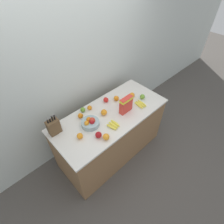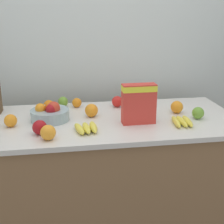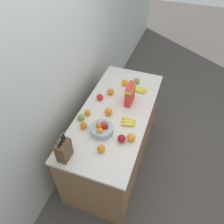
# 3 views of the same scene
# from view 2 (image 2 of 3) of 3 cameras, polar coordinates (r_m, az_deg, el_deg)

# --- Properties ---
(wall_back) EXTENTS (9.00, 0.06, 2.60)m
(wall_back) POSITION_cam_2_polar(r_m,az_deg,el_deg) (2.53, -3.43, 11.44)
(wall_back) COLOR silver
(wall_back) RESTS_ON ground_plane
(counter) EXTENTS (1.76, 0.79, 0.92)m
(counter) POSITION_cam_2_polar(r_m,az_deg,el_deg) (2.22, -1.41, -12.57)
(counter) COLOR olive
(counter) RESTS_ON ground_plane
(cereal_box) EXTENTS (0.21, 0.08, 0.25)m
(cereal_box) POSITION_cam_2_polar(r_m,az_deg,el_deg) (1.91, 4.92, 1.85)
(cereal_box) COLOR red
(cereal_box) RESTS_ON counter
(fruit_bowl) EXTENTS (0.24, 0.24, 0.13)m
(fruit_bowl) POSITION_cam_2_polar(r_m,az_deg,el_deg) (2.02, -11.28, -0.19)
(fruit_bowl) COLOR #99B2B7
(fruit_bowl) RESTS_ON counter
(banana_bunch_left) EXTENTS (0.13, 0.19, 0.04)m
(banana_bunch_left) POSITION_cam_2_polar(r_m,az_deg,el_deg) (1.97, 12.65, -1.68)
(banana_bunch_left) COLOR yellow
(banana_bunch_left) RESTS_ON counter
(banana_bunch_right) EXTENTS (0.14, 0.18, 0.04)m
(banana_bunch_right) POSITION_cam_2_polar(r_m,az_deg,el_deg) (1.82, -4.70, -2.93)
(banana_bunch_right) COLOR yellow
(banana_bunch_right) RESTS_ON counter
(apple_by_knife_block) EXTENTS (0.07, 0.07, 0.07)m
(apple_by_knife_block) POSITION_cam_2_polar(r_m,az_deg,el_deg) (2.29, -8.96, 1.88)
(apple_by_knife_block) COLOR #6B9E33
(apple_by_knife_block) RESTS_ON counter
(apple_middle) EXTENTS (0.08, 0.08, 0.08)m
(apple_middle) POSITION_cam_2_polar(r_m,az_deg,el_deg) (1.81, -13.08, -2.75)
(apple_middle) COLOR #A31419
(apple_middle) RESTS_ON counter
(apple_front) EXTENTS (0.08, 0.08, 0.08)m
(apple_front) POSITION_cam_2_polar(r_m,az_deg,el_deg) (2.26, 0.97, 1.93)
(apple_front) COLOR red
(apple_front) RESTS_ON counter
(apple_near_bananas) EXTENTS (0.08, 0.08, 0.08)m
(apple_near_bananas) POSITION_cam_2_polar(r_m,az_deg,el_deg) (2.09, 15.45, -0.17)
(apple_near_bananas) COLOR #6B9E33
(apple_near_bananas) RESTS_ON counter
(orange_by_cereal) EXTENTS (0.08, 0.08, 0.08)m
(orange_by_cereal) POSITION_cam_2_polar(r_m,az_deg,el_deg) (2.17, 11.77, 0.90)
(orange_by_cereal) COLOR orange
(orange_by_cereal) RESTS_ON counter
(orange_back_center) EXTENTS (0.08, 0.08, 0.08)m
(orange_back_center) POSITION_cam_2_polar(r_m,az_deg,el_deg) (2.21, 4.98, 1.49)
(orange_back_center) COLOR orange
(orange_back_center) RESTS_ON counter
(orange_front_right) EXTENTS (0.07, 0.07, 0.07)m
(orange_front_right) POSITION_cam_2_polar(r_m,az_deg,el_deg) (2.22, -11.48, 1.21)
(orange_front_right) COLOR orange
(orange_front_right) RESTS_ON counter
(orange_front_center) EXTENTS (0.09, 0.09, 0.09)m
(orange_front_center) POSITION_cam_2_polar(r_m,az_deg,el_deg) (2.05, -3.78, 0.30)
(orange_front_center) COLOR orange
(orange_front_center) RESTS_ON counter
(orange_mid_left) EXTENTS (0.08, 0.08, 0.08)m
(orange_mid_left) POSITION_cam_2_polar(r_m,az_deg,el_deg) (1.97, -18.06, -1.51)
(orange_mid_left) COLOR orange
(orange_mid_left) RESTS_ON counter
(orange_near_bowl) EXTENTS (0.08, 0.08, 0.08)m
(orange_near_bowl) POSITION_cam_2_polar(r_m,az_deg,el_deg) (1.72, -11.61, -3.69)
(orange_near_bowl) COLOR orange
(orange_near_bowl) RESTS_ON counter
(orange_front_left) EXTENTS (0.07, 0.07, 0.07)m
(orange_front_left) POSITION_cam_2_polar(r_m,az_deg,el_deg) (2.26, -6.46, 1.71)
(orange_front_left) COLOR orange
(orange_front_left) RESTS_ON counter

